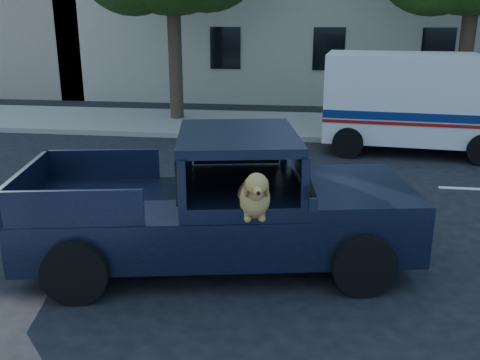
% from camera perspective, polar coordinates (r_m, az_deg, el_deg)
% --- Properties ---
extents(ground, '(120.00, 120.00, 0.00)m').
position_cam_1_polar(ground, '(8.45, 3.51, -6.99)').
color(ground, black).
rests_on(ground, ground).
extents(far_sidewalk, '(60.00, 4.00, 0.15)m').
position_cam_1_polar(far_sidewalk, '(17.23, 6.02, 5.82)').
color(far_sidewalk, gray).
rests_on(far_sidewalk, ground).
extents(lane_stripes, '(21.60, 0.14, 0.01)m').
position_cam_1_polar(lane_stripes, '(11.70, 14.70, -0.52)').
color(lane_stripes, silver).
rests_on(lane_stripes, ground).
extents(pickup_truck, '(5.67, 3.19, 1.92)m').
position_cam_1_polar(pickup_truck, '(7.66, -2.82, -4.33)').
color(pickup_truck, black).
rests_on(pickup_truck, ground).
extents(mail_truck, '(4.78, 2.72, 2.52)m').
position_cam_1_polar(mail_truck, '(14.64, 17.77, 7.15)').
color(mail_truck, silver).
rests_on(mail_truck, ground).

